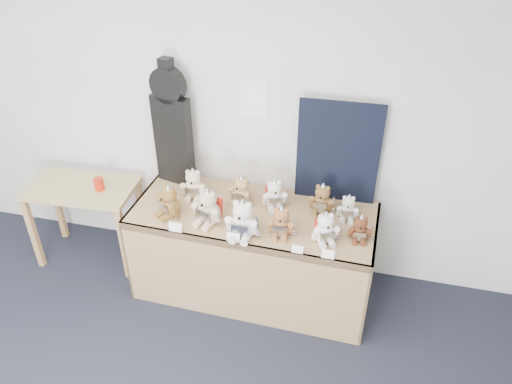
% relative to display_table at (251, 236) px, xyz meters
% --- Properties ---
extents(room_shell, '(6.00, 6.00, 6.00)m').
position_rel_display_table_xyz_m(room_shell, '(-0.10, 0.51, 0.92)').
color(room_shell, white).
rests_on(room_shell, floor).
extents(display_table, '(1.91, 0.83, 0.79)m').
position_rel_display_table_xyz_m(display_table, '(0.00, 0.00, 0.00)').
color(display_table, '#9A774E').
rests_on(display_table, floor).
extents(side_table, '(0.94, 0.56, 0.76)m').
position_rel_display_table_xyz_m(side_table, '(-1.52, 0.13, 0.01)').
color(side_table, tan).
rests_on(side_table, floor).
extents(guitar_case, '(0.34, 0.17, 1.06)m').
position_rel_display_table_xyz_m(guitar_case, '(-0.74, 0.38, 0.69)').
color(guitar_case, black).
rests_on(guitar_case, display_table).
extents(navy_board, '(0.63, 0.03, 0.84)m').
position_rel_display_table_xyz_m(navy_board, '(0.58, 0.42, 0.59)').
color(navy_board, black).
rests_on(navy_board, display_table).
extents(red_cup, '(0.08, 0.08, 0.11)m').
position_rel_display_table_xyz_m(red_cup, '(-1.33, 0.13, 0.19)').
color(red_cup, red).
rests_on(red_cup, side_table).
extents(teddy_front_far_left, '(0.22, 0.23, 0.28)m').
position_rel_display_table_xyz_m(teddy_front_far_left, '(-0.61, -0.10, 0.28)').
color(teddy_front_far_left, brown).
rests_on(teddy_front_far_left, display_table).
extents(teddy_front_left, '(0.26, 0.24, 0.32)m').
position_rel_display_table_xyz_m(teddy_front_left, '(-0.29, -0.11, 0.30)').
color(teddy_front_left, beige).
rests_on(teddy_front_left, display_table).
extents(teddy_front_centre, '(0.27, 0.22, 0.33)m').
position_rel_display_table_xyz_m(teddy_front_centre, '(-0.00, -0.21, 0.30)').
color(teddy_front_centre, white).
rests_on(teddy_front_centre, display_table).
extents(teddy_front_right, '(0.21, 0.17, 0.26)m').
position_rel_display_table_xyz_m(teddy_front_right, '(0.26, -0.13, 0.27)').
color(teddy_front_right, '#975F39').
rests_on(teddy_front_right, display_table).
extents(teddy_front_far_right, '(0.22, 0.21, 0.27)m').
position_rel_display_table_xyz_m(teddy_front_far_right, '(0.58, -0.13, 0.27)').
color(teddy_front_far_right, white).
rests_on(teddy_front_far_right, display_table).
extents(teddy_front_end, '(0.18, 0.15, 0.22)m').
position_rel_display_table_xyz_m(teddy_front_end, '(0.82, -0.05, 0.26)').
color(teddy_front_end, '#57311D').
rests_on(teddy_front_end, display_table).
extents(teddy_back_left, '(0.24, 0.20, 0.28)m').
position_rel_display_table_xyz_m(teddy_back_left, '(-0.51, 0.17, 0.28)').
color(teddy_back_left, beige).
rests_on(teddy_back_left, display_table).
extents(teddy_back_centre_left, '(0.22, 0.21, 0.27)m').
position_rel_display_table_xyz_m(teddy_back_centre_left, '(-0.12, 0.19, 0.28)').
color(teddy_back_centre_left, tan).
rests_on(teddy_back_centre_left, display_table).
extents(teddy_back_centre_right, '(0.22, 0.21, 0.27)m').
position_rel_display_table_xyz_m(teddy_back_centre_right, '(0.14, 0.21, 0.27)').
color(teddy_back_centre_right, white).
rests_on(teddy_back_centre_right, display_table).
extents(teddy_back_right, '(0.22, 0.18, 0.27)m').
position_rel_display_table_xyz_m(teddy_back_right, '(0.51, 0.22, 0.27)').
color(teddy_back_right, brown).
rests_on(teddy_back_right, display_table).
extents(teddy_back_end, '(0.18, 0.15, 0.22)m').
position_rel_display_table_xyz_m(teddy_back_end, '(0.71, 0.18, 0.26)').
color(teddy_back_end, silver).
rests_on(teddy_back_end, display_table).
extents(entry_card_a, '(0.10, 0.02, 0.07)m').
position_rel_display_table_xyz_m(entry_card_a, '(-0.49, -0.29, 0.21)').
color(entry_card_a, white).
rests_on(entry_card_a, display_table).
extents(entry_card_b, '(0.10, 0.02, 0.07)m').
position_rel_display_table_xyz_m(entry_card_b, '(-0.05, -0.30, 0.21)').
color(entry_card_b, white).
rests_on(entry_card_b, display_table).
extents(entry_card_c, '(0.08, 0.02, 0.06)m').
position_rel_display_table_xyz_m(entry_card_c, '(0.42, -0.31, 0.20)').
color(entry_card_c, white).
rests_on(entry_card_c, display_table).
extents(entry_card_d, '(0.09, 0.02, 0.06)m').
position_rel_display_table_xyz_m(entry_card_d, '(0.63, -0.31, 0.20)').
color(entry_card_d, white).
rests_on(entry_card_d, display_table).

